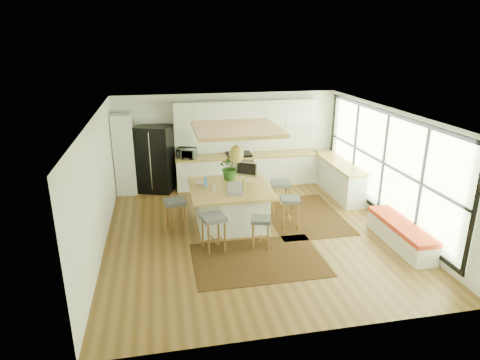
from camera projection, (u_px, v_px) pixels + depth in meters
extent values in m
plane|color=brown|center=(253.00, 232.00, 9.50)|extent=(7.00, 7.00, 0.00)
plane|color=white|center=(254.00, 114.00, 8.62)|extent=(7.00, 7.00, 0.00)
plane|color=white|center=(227.00, 139.00, 12.30)|extent=(6.50, 0.00, 6.50)
plane|color=white|center=(309.00, 254.00, 5.81)|extent=(6.50, 0.00, 6.50)
plane|color=white|center=(98.00, 186.00, 8.47)|extent=(0.00, 7.00, 7.00)
plane|color=white|center=(390.00, 167.00, 9.65)|extent=(0.00, 7.00, 7.00)
cube|color=white|center=(124.00, 154.00, 11.54)|extent=(0.55, 0.60, 2.25)
cube|color=white|center=(247.00, 171.00, 12.41)|extent=(4.20, 0.60, 0.88)
cube|color=#A7833B|center=(247.00, 156.00, 12.26)|extent=(4.24, 0.64, 0.05)
cube|color=white|center=(245.00, 138.00, 12.39)|extent=(4.20, 0.02, 0.80)
cube|color=white|center=(247.00, 113.00, 11.98)|extent=(4.20, 0.34, 0.70)
cube|color=white|center=(338.00, 178.00, 11.74)|extent=(0.60, 2.50, 0.88)
cube|color=#A7833B|center=(340.00, 163.00, 11.59)|extent=(0.64, 2.54, 0.05)
cube|color=black|center=(258.00, 260.00, 8.31)|extent=(2.60, 1.80, 0.01)
cube|color=black|center=(304.00, 215.00, 10.37)|extent=(1.80, 2.60, 0.01)
imported|color=#A5A5AA|center=(187.00, 152.00, 11.87)|extent=(0.60, 0.46, 0.36)
imported|color=#1E4C19|center=(230.00, 170.00, 10.05)|extent=(0.61, 0.67, 0.49)
imported|color=white|center=(200.00, 184.00, 9.76)|extent=(0.24, 0.24, 0.05)
cylinder|color=#3987E6|center=(206.00, 183.00, 9.58)|extent=(0.07, 0.07, 0.19)
cylinder|color=silver|center=(214.00, 186.00, 9.38)|extent=(0.07, 0.07, 0.19)
cylinder|color=olive|center=(243.00, 187.00, 9.36)|extent=(0.07, 0.07, 0.19)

